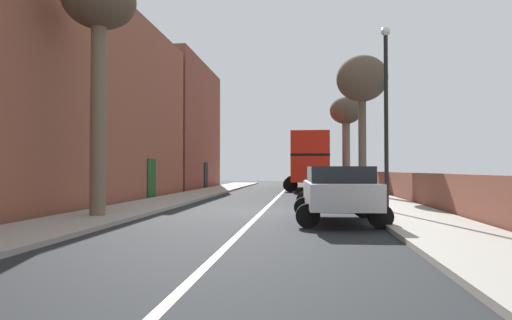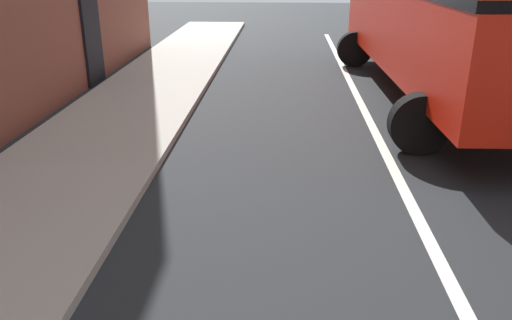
{
  "view_description": "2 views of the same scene",
  "coord_description": "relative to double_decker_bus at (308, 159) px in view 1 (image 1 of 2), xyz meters",
  "views": [
    {
      "loc": [
        1.58,
        -15.21,
        1.54
      ],
      "look_at": [
        -0.88,
        5.4,
        2.0
      ],
      "focal_mm": 29.52,
      "sensor_mm": 36.0,
      "label": 1
    },
    {
      "loc": [
        -1.71,
        5.27,
        3.07
      ],
      "look_at": [
        -1.84,
        7.71,
        2.09
      ],
      "focal_mm": 36.24,
      "sensor_mm": 36.0,
      "label": 2
    }
  ],
  "objects": [
    {
      "name": "double_decker_bus",
      "position": [
        0.0,
        0.0,
        0.0
      ],
      "size": [
        3.75,
        10.55,
        4.06
      ],
      "color": "red",
      "rests_on": "ground"
    },
    {
      "name": "sidewalk_left",
      "position": [
        -6.6,
        -17.03,
        -2.29
      ],
      "size": [
        2.6,
        60.0,
        0.12
      ],
      "primitive_type": "cube",
      "color": "#9E998E",
      "rests_on": "ground"
    },
    {
      "name": "boundary_wall_right",
      "position": [
        4.75,
        -17.03,
        -1.66
      ],
      "size": [
        0.36,
        54.0,
        1.39
      ],
      "primitive_type": "cube",
      "color": "brown",
      "rests_on": "ground"
    },
    {
      "name": "street_tree_right_1",
      "position": [
        2.96,
        0.86,
        3.35
      ],
      "size": [
        2.5,
        2.5,
        7.05
      ],
      "color": "brown",
      "rests_on": "sidewalk_right"
    },
    {
      "name": "street_tree_left_0",
      "position": [
        -6.55,
        -19.86,
        4.02
      ],
      "size": [
        2.27,
        2.27,
        7.62
      ],
      "color": "brown",
      "rests_on": "sidewalk_left"
    },
    {
      "name": "lamppost_right",
      "position": [
        2.6,
        -17.51,
        1.45
      ],
      "size": [
        0.32,
        0.32,
        6.31
      ],
      "color": "black",
      "rests_on": "sidewalk_right"
    },
    {
      "name": "ground_plane",
      "position": [
        -1.7,
        -17.03,
        -2.35
      ],
      "size": [
        84.0,
        84.0,
        0.0
      ],
      "primitive_type": "plane",
      "color": "black"
    },
    {
      "name": "sidewalk_right",
      "position": [
        3.2,
        -17.03,
        -2.29
      ],
      "size": [
        2.6,
        60.0,
        0.12
      ],
      "primitive_type": "cube",
      "color": "#9E998E",
      "rests_on": "ground"
    },
    {
      "name": "road_centre_line",
      "position": [
        -1.7,
        -17.03,
        -2.35
      ],
      "size": [
        0.16,
        54.0,
        0.01
      ],
      "primitive_type": "cube",
      "color": "silver",
      "rests_on": "ground"
    },
    {
      "name": "terraced_houses_left",
      "position": [
        -10.2,
        -16.37,
        2.25
      ],
      "size": [
        4.07,
        47.52,
        10.09
      ],
      "color": "beige",
      "rests_on": "ground"
    },
    {
      "name": "parked_car_white_right_2",
      "position": [
        0.8,
        -13.91,
        -1.44
      ],
      "size": [
        2.64,
        4.08,
        1.58
      ],
      "color": "silver",
      "rests_on": "ground"
    },
    {
      "name": "street_tree_right_3",
      "position": [
        3.05,
        -7.86,
        4.19
      ],
      "size": [
        2.88,
        2.88,
        7.91
      ],
      "color": "brown",
      "rests_on": "sidewalk_right"
    },
    {
      "name": "parked_car_silver_right_0",
      "position": [
        0.8,
        -19.87,
        -1.42
      ],
      "size": [
        2.64,
        4.14,
        1.62
      ],
      "color": "#B7BABF",
      "rests_on": "ground"
    }
  ]
}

